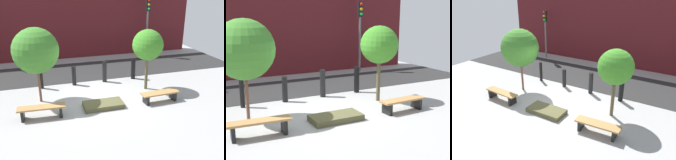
# 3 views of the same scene
# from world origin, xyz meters

# --- Properties ---
(ground_plane) EXTENTS (18.00, 18.00, 0.00)m
(ground_plane) POSITION_xyz_m (0.00, 0.00, 0.00)
(ground_plane) COLOR #959595
(road_strip) EXTENTS (18.00, 3.28, 0.01)m
(road_strip) POSITION_xyz_m (0.00, 3.93, 0.01)
(road_strip) COLOR #262626
(road_strip) RESTS_ON ground
(building_facade) EXTENTS (16.20, 0.50, 4.41)m
(building_facade) POSITION_xyz_m (0.00, 7.04, 2.20)
(building_facade) COLOR #511419
(building_facade) RESTS_ON ground
(bench_left) EXTENTS (1.73, 0.50, 0.46)m
(bench_left) POSITION_xyz_m (-2.39, -0.82, 0.33)
(bench_left) COLOR black
(bench_left) RESTS_ON ground
(bench_right) EXTENTS (1.65, 0.53, 0.43)m
(bench_right) POSITION_xyz_m (2.39, -0.82, 0.31)
(bench_right) COLOR black
(bench_right) RESTS_ON ground
(planter_bed) EXTENTS (1.59, 0.81, 0.19)m
(planter_bed) POSITION_xyz_m (0.00, -0.62, 0.09)
(planter_bed) COLOR #4D4B2D
(planter_bed) RESTS_ON ground
(tree_behind_left_bench) EXTENTS (1.82, 1.82, 3.11)m
(tree_behind_left_bench) POSITION_xyz_m (-2.39, 0.62, 2.19)
(tree_behind_left_bench) COLOR brown
(tree_behind_left_bench) RESTS_ON ground
(tree_behind_right_bench) EXTENTS (1.38, 1.38, 2.79)m
(tree_behind_right_bench) POSITION_xyz_m (2.39, 0.62, 2.09)
(tree_behind_right_bench) COLOR brown
(tree_behind_right_bench) RESTS_ON ground
(bollard_far_left) EXTENTS (0.16, 0.16, 1.08)m
(bollard_far_left) POSITION_xyz_m (-2.30, 2.05, 0.54)
(bollard_far_left) COLOR black
(bollard_far_left) RESTS_ON ground
(bollard_left) EXTENTS (0.20, 0.20, 0.95)m
(bollard_left) POSITION_xyz_m (-0.77, 2.05, 0.47)
(bollard_left) COLOR black
(bollard_left) RESTS_ON ground
(bollard_center) EXTENTS (0.21, 0.21, 1.07)m
(bollard_center) POSITION_xyz_m (0.77, 2.05, 0.53)
(bollard_center) COLOR black
(bollard_center) RESTS_ON ground
(bollard_right) EXTENTS (0.22, 0.22, 1.07)m
(bollard_right) POSITION_xyz_m (2.30, 2.05, 0.54)
(bollard_right) COLOR black
(bollard_right) RESTS_ON ground
(traffic_light_west) EXTENTS (0.28, 0.27, 3.43)m
(traffic_light_west) POSITION_xyz_m (-4.72, 5.86, 2.38)
(traffic_light_west) COLOR #5E5E5E
(traffic_light_west) RESTS_ON ground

